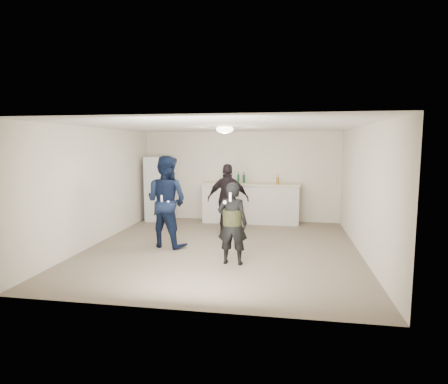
% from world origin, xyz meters
% --- Properties ---
extents(floor, '(6.00, 6.00, 0.00)m').
position_xyz_m(floor, '(0.00, 0.00, 0.00)').
color(floor, '#6B5B4C').
rests_on(floor, ground).
extents(ceiling, '(6.00, 6.00, 0.00)m').
position_xyz_m(ceiling, '(0.00, 0.00, 2.50)').
color(ceiling, silver).
rests_on(ceiling, wall_back).
extents(wall_back, '(6.00, 0.00, 6.00)m').
position_xyz_m(wall_back, '(0.00, 3.00, 1.25)').
color(wall_back, beige).
rests_on(wall_back, floor).
extents(wall_front, '(6.00, 0.00, 6.00)m').
position_xyz_m(wall_front, '(0.00, -3.00, 1.25)').
color(wall_front, beige).
rests_on(wall_front, floor).
extents(wall_left, '(0.00, 6.00, 6.00)m').
position_xyz_m(wall_left, '(-2.75, 0.00, 1.25)').
color(wall_left, beige).
rests_on(wall_left, floor).
extents(wall_right, '(0.00, 6.00, 6.00)m').
position_xyz_m(wall_right, '(2.75, 0.00, 1.25)').
color(wall_right, beige).
rests_on(wall_right, floor).
extents(counter, '(2.60, 0.56, 1.05)m').
position_xyz_m(counter, '(0.32, 2.67, 0.53)').
color(counter, beige).
rests_on(counter, floor).
extents(counter_top, '(2.68, 0.64, 0.04)m').
position_xyz_m(counter_top, '(0.32, 2.67, 1.07)').
color(counter_top, beige).
rests_on(counter_top, counter).
extents(fridge, '(0.70, 0.70, 1.80)m').
position_xyz_m(fridge, '(-2.24, 2.60, 0.90)').
color(fridge, white).
rests_on(fridge, floor).
extents(fridge_handle, '(0.02, 0.02, 0.60)m').
position_xyz_m(fridge_handle, '(-1.96, 2.23, 1.30)').
color(fridge_handle, silver).
rests_on(fridge_handle, fridge).
extents(ceiling_dome, '(0.36, 0.36, 0.16)m').
position_xyz_m(ceiling_dome, '(0.00, 0.30, 2.45)').
color(ceiling_dome, white).
rests_on(ceiling_dome, ceiling).
extents(shaker, '(0.08, 0.08, 0.17)m').
position_xyz_m(shaker, '(-0.56, 2.55, 1.18)').
color(shaker, silver).
rests_on(shaker, counter_top).
extents(man, '(1.10, 0.96, 1.91)m').
position_xyz_m(man, '(-1.18, -0.04, 0.96)').
color(man, '#101F43').
rests_on(man, floor).
extents(woman, '(0.56, 0.38, 1.48)m').
position_xyz_m(woman, '(0.35, -0.99, 0.74)').
color(woman, black).
rests_on(woman, floor).
extents(camo_shorts, '(0.34, 0.34, 0.28)m').
position_xyz_m(camo_shorts, '(0.35, -0.99, 0.85)').
color(camo_shorts, '#33391A').
rests_on(camo_shorts, woman).
extents(spectator, '(1.01, 0.46, 1.69)m').
position_xyz_m(spectator, '(-0.08, 1.24, 0.84)').
color(spectator, black).
rests_on(spectator, floor).
extents(remote_man, '(0.04, 0.04, 0.15)m').
position_xyz_m(remote_man, '(-1.18, -0.32, 1.05)').
color(remote_man, white).
rests_on(remote_man, man).
extents(nunchuk_man, '(0.07, 0.07, 0.07)m').
position_xyz_m(nunchuk_man, '(-1.06, -0.29, 0.98)').
color(nunchuk_man, white).
rests_on(nunchuk_man, man).
extents(remote_woman, '(0.04, 0.04, 0.15)m').
position_xyz_m(remote_woman, '(0.35, -1.24, 1.25)').
color(remote_woman, white).
rests_on(remote_woman, woman).
extents(nunchuk_woman, '(0.07, 0.07, 0.07)m').
position_xyz_m(nunchuk_woman, '(0.25, -1.21, 1.15)').
color(nunchuk_woman, silver).
rests_on(nunchuk_woman, woman).
extents(bottle_cluster, '(1.27, 0.33, 0.23)m').
position_xyz_m(bottle_cluster, '(0.29, 2.70, 1.19)').
color(bottle_cluster, '#164F25').
rests_on(bottle_cluster, counter_top).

